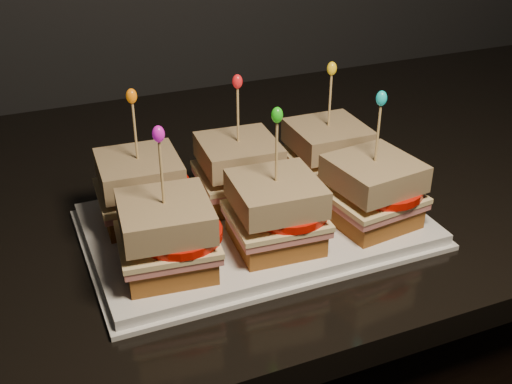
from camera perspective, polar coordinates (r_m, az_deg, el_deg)
name	(u,v)px	position (r m, az deg, el deg)	size (l,w,h in m)	color
granite_slab	(252,182)	(0.92, -0.32, 0.91)	(2.62, 0.74, 0.03)	black
platter	(256,226)	(0.77, 0.00, -3.00)	(0.39, 0.24, 0.02)	silver
platter_rim	(256,230)	(0.77, 0.00, -3.38)	(0.40, 0.25, 0.01)	silver
sandwich_0_bread_bot	(143,209)	(0.77, -10.04, -1.48)	(0.09, 0.09, 0.02)	#60360F
sandwich_0_ham	(142,197)	(0.76, -10.14, -0.42)	(0.10, 0.09, 0.01)	#C16B64
sandwich_0_cheese	(141,192)	(0.76, -10.19, 0.04)	(0.10, 0.10, 0.01)	beige
sandwich_0_tomato	(152,186)	(0.75, -9.24, 0.51)	(0.09, 0.09, 0.01)	#C01005
sandwich_0_bread_top	(139,171)	(0.75, -10.37, 1.88)	(0.09, 0.09, 0.03)	#4D280C
sandwich_0_pick	(135,134)	(0.73, -10.68, 5.07)	(0.00, 0.00, 0.09)	tan
sandwich_0_frill	(132,96)	(0.71, -11.00, 8.37)	(0.01, 0.01, 0.02)	orange
sandwich_1_bread_bot	(239,190)	(0.80, -1.52, 0.22)	(0.09, 0.09, 0.02)	#60360F
sandwich_1_ham	(239,178)	(0.79, -1.54, 1.25)	(0.10, 0.09, 0.01)	#C16B64
sandwich_1_cheese	(239,173)	(0.79, -1.54, 1.70)	(0.10, 0.10, 0.01)	beige
sandwich_1_tomato	(250,168)	(0.79, -0.58, 2.16)	(0.09, 0.09, 0.01)	#C01005
sandwich_1_bread_top	(238,153)	(0.78, -1.57, 3.50)	(0.09, 0.09, 0.03)	#4D280C
sandwich_1_pick	(238,118)	(0.76, -1.62, 6.59)	(0.00, 0.00, 0.09)	tan
sandwich_1_frill	(237,81)	(0.75, -1.66, 9.79)	(0.01, 0.01, 0.02)	red
sandwich_2_bread_bot	(326,172)	(0.85, 6.22, 1.75)	(0.09, 0.09, 0.02)	#60360F
sandwich_2_ham	(326,161)	(0.84, 6.28, 2.74)	(0.10, 0.09, 0.01)	#C16B64
sandwich_2_cheese	(327,156)	(0.84, 6.30, 3.17)	(0.10, 0.10, 0.01)	beige
sandwich_2_tomato	(337,151)	(0.84, 7.25, 3.60)	(0.09, 0.09, 0.01)	#C01005
sandwich_2_bread_top	(328,137)	(0.83, 6.41, 4.89)	(0.09, 0.09, 0.03)	#4D280C
sandwich_2_pick	(330,103)	(0.81, 6.58, 7.83)	(0.00, 0.00, 0.09)	tan
sandwich_2_frill	(332,68)	(0.80, 6.76, 10.85)	(0.01, 0.01, 0.02)	yellow
sandwich_3_bread_bot	(168,258)	(0.68, -7.80, -5.82)	(0.09, 0.09, 0.02)	#60360F
sandwich_3_ham	(167,245)	(0.67, -7.89, -4.67)	(0.10, 0.09, 0.01)	#C16B64
sandwich_3_cheese	(167,239)	(0.67, -7.93, -4.17)	(0.10, 0.10, 0.01)	beige
sandwich_3_tomato	(179,233)	(0.66, -6.83, -3.68)	(0.09, 0.09, 0.01)	#C01005
sandwich_3_bread_top	(165,216)	(0.65, -8.09, -2.15)	(0.09, 0.09, 0.03)	#4D280C
sandwich_3_pick	(162,176)	(0.63, -8.37, 1.38)	(0.00, 0.00, 0.09)	tan
sandwich_3_frill	(158,134)	(0.61, -8.67, 5.12)	(0.01, 0.01, 0.02)	#CF14BA
sandwich_4_bread_bot	(275,233)	(0.72, 1.71, -3.70)	(0.09, 0.09, 0.02)	#60360F
sandwich_4_ham	(275,221)	(0.71, 1.73, -2.58)	(0.10, 0.09, 0.01)	#C16B64
sandwich_4_cheese	(275,215)	(0.70, 1.74, -2.09)	(0.10, 0.10, 0.01)	beige
sandwich_4_tomato	(288,210)	(0.70, 2.85, -1.60)	(0.09, 0.09, 0.01)	#C01005
sandwich_4_bread_top	(276,193)	(0.69, 1.77, -0.13)	(0.09, 0.09, 0.03)	#4D280C
sandwich_4_pick	(276,155)	(0.67, 1.83, 3.28)	(0.00, 0.00, 0.09)	tan
sandwich_4_frill	(277,115)	(0.65, 1.89, 6.86)	(0.01, 0.01, 0.02)	#1CB712
sandwich_5_bread_bot	(370,212)	(0.77, 10.11, -1.73)	(0.09, 0.09, 0.02)	#60360F
sandwich_5_ham	(371,200)	(0.76, 10.22, -0.67)	(0.10, 0.09, 0.01)	#C16B64
sandwich_5_cheese	(372,194)	(0.76, 10.26, -0.20)	(0.10, 0.10, 0.01)	beige
sandwich_5_tomato	(384,189)	(0.75, 11.32, 0.26)	(0.09, 0.09, 0.01)	#C01005
sandwich_5_bread_top	(374,173)	(0.74, 10.45, 1.65)	(0.09, 0.09, 0.03)	#4D280C
sandwich_5_pick	(378,137)	(0.72, 10.76, 4.85)	(0.00, 0.00, 0.09)	tan
sandwich_5_frill	(382,98)	(0.71, 11.10, 8.18)	(0.01, 0.01, 0.02)	#0EB8B4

